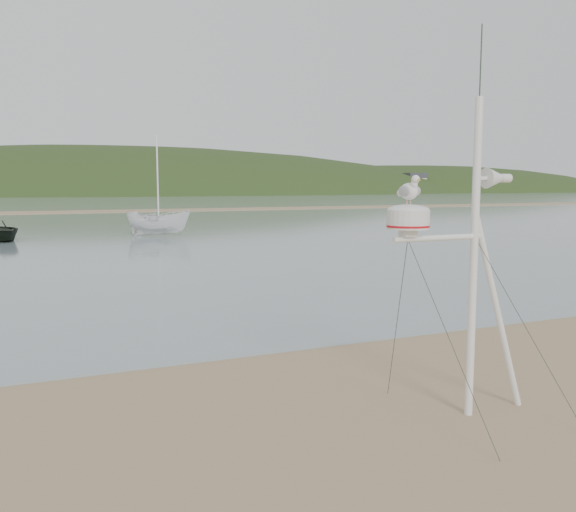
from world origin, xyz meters
name	(u,v)px	position (x,y,z in m)	size (l,w,h in m)	color
ground	(103,485)	(0.00, 0.00, 0.00)	(560.00, 560.00, 0.00)	#8D7151
water	(17,201)	(0.00, 132.00, 0.02)	(560.00, 256.00, 0.04)	gray
sandbar	(20,213)	(0.00, 70.00, 0.07)	(560.00, 7.00, 0.07)	#8D7151
hill_ridge	(71,246)	(18.52, 235.00, -19.70)	(620.00, 180.00, 80.00)	#203314
far_cottages	(25,182)	(3.00, 196.00, 4.00)	(294.40, 6.30, 8.00)	white
mast_rig	(470,326)	(4.94, -0.06, 1.29)	(2.37, 2.53, 5.35)	white
boat_white	(158,202)	(7.67, 32.18, 2.17)	(1.61, 1.65, 4.27)	white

